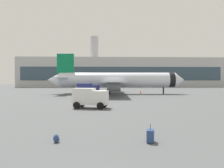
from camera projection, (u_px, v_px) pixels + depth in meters
airplane_at_gate at (116, 80)px, 57.30m from camera, size 35.71×32.17×10.50m
service_truck at (88, 89)px, 49.59m from camera, size 4.99×2.92×2.90m
cargo_van at (90, 97)px, 28.62m from camera, size 4.73×3.15×2.60m
safety_cone_near at (141, 92)px, 60.13m from camera, size 0.44×0.44×0.82m
safety_cone_mid at (76, 92)px, 58.74m from camera, size 0.44×0.44×0.78m
safety_cone_far at (110, 92)px, 59.39m from camera, size 0.44×0.44×0.82m
rolling_suitcase at (150, 136)px, 12.93m from camera, size 0.57×0.73×1.10m
traveller_backpack at (56, 139)px, 12.90m from camera, size 0.36×0.40×0.48m
terminal_building at (121, 72)px, 121.22m from camera, size 107.99×17.75×27.47m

